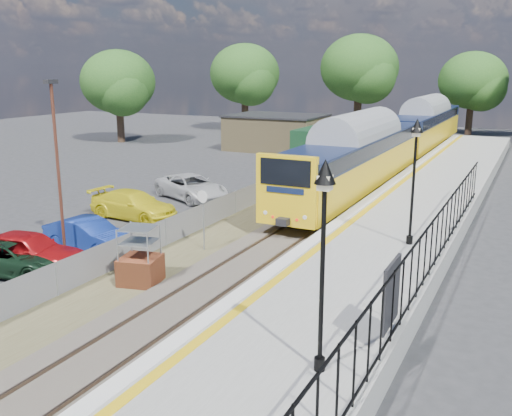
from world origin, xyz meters
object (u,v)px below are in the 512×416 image
Objects in this scene: victorian_lamp_north at (415,152)px; car_white at (191,187)px; speed_sign at (203,211)px; car_red at (28,250)px; carpark_lamp at (57,159)px; car_blue at (89,235)px; victorian_lamp_south at (324,218)px; car_yellow at (134,205)px; car_green at (15,258)px; brick_plinth at (140,257)px; train at (399,136)px.

victorian_lamp_north is 15.03m from car_white.
speed_sign reaches higher than car_red.
carpark_lamp reaches higher than car_blue.
car_yellow is at bearing 141.24° from victorian_lamp_south.
speed_sign is at bearing -112.81° from car_yellow.
victorian_lamp_south is at bearing -113.37° from car_blue.
victorian_lamp_south and victorian_lamp_north have the same top height.
carpark_lamp is 3.92m from car_green.
victorian_lamp_south is 13.59m from car_red.
car_green is (-4.68, -1.17, -0.39)m from brick_plinth.
victorian_lamp_north is (-0.20, 10.00, 0.00)m from victorian_lamp_south.
car_green is 8.17m from car_yellow.
carpark_lamp is at bearing -104.89° from train.
speed_sign is at bearing -60.90° from car_blue.
car_blue is (-12.00, -3.80, -3.64)m from victorian_lamp_north.
victorian_lamp_south is 14.17m from car_blue.
car_red is (-12.63, 3.52, -3.58)m from victorian_lamp_south.
car_blue is (-12.20, 6.20, -3.64)m from victorian_lamp_south.
train is 9.41× the size of car_green.
carpark_lamp is 1.38× the size of car_white.
train is at bearing -11.49° from car_blue.
victorian_lamp_north reaches higher than car_yellow.
victorian_lamp_north is 0.11× the size of train.
speed_sign reaches higher than car_blue.
victorian_lamp_south is 1.06× the size of car_green.
car_yellow is (-1.57, 4.85, 0.03)m from car_blue.
victorian_lamp_north reaches higher than car_white.
victorian_lamp_north is 0.93× the size of car_white.
speed_sign is 6.66m from car_red.
victorian_lamp_south is at bearing -27.30° from brick_plinth.
brick_plinth is 0.30× the size of carpark_lamp.
victorian_lamp_north reaches higher than car_red.
car_red is at bearing -152.47° from victorian_lamp_north.
victorian_lamp_north is at bearing -68.87° from car_blue.
car_red is at bearing 164.42° from victorian_lamp_south.
car_red is 0.86× the size of car_white.
car_yellow is (-1.14, 7.53, -0.04)m from car_red.
victorian_lamp_south reaches higher than speed_sign.
victorian_lamp_north is at bearing -75.91° from train.
carpark_lamp is at bearing -158.09° from victorian_lamp_north.
brick_plinth is at bearing -131.00° from car_white.
train is at bearing 75.11° from carpark_lamp.
car_white is at bearing -8.56° from car_green.
train reaches higher than brick_plinth.
brick_plinth is 4.14m from speed_sign.
brick_plinth is 4.70m from car_blue.
train is 9.66× the size of car_red.
car_white is at bearing 115.25° from brick_plinth.
brick_plinth is at bearing -136.77° from car_yellow.
car_blue is at bearing -143.51° from speed_sign.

